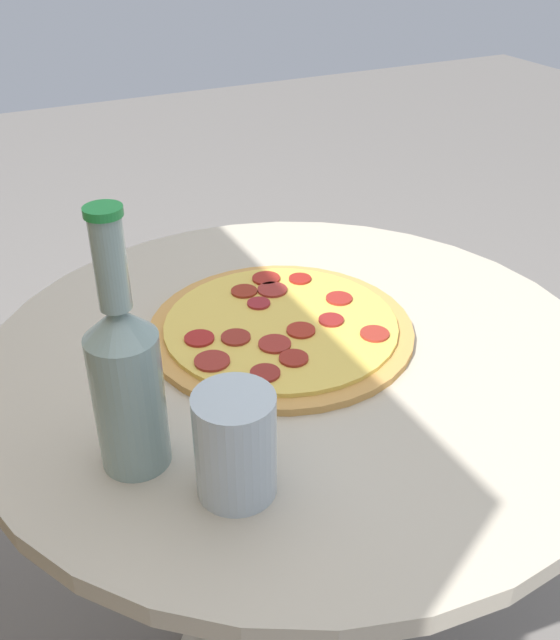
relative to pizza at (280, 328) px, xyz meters
The scene contains 4 objects.
table 0.20m from the pizza, behind, with size 0.81×0.81×0.70m.
pizza is the anchor object (origin of this frame).
beer_bottle 0.30m from the pizza, 122.41° to the left, with size 0.07×0.07×0.28m.
drinking_glass 0.29m from the pizza, 145.31° to the left, with size 0.08×0.08×0.11m.
Camera 1 is at (-0.67, 0.36, 1.21)m, focal length 40.00 mm.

